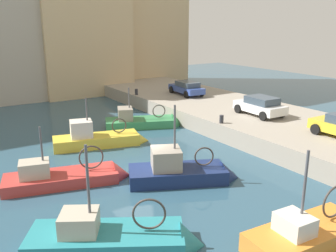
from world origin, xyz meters
The scene contains 12 objects.
water_surface centered at (0.00, 0.00, 0.00)m, with size 80.00×80.00×0.00m, color #2D5166.
quay_wall centered at (11.50, 0.00, 0.60)m, with size 9.00×56.00×1.20m, color #9E9384.
fishing_boat_yellow centered at (0.02, 5.40, 0.16)m, with size 6.41×3.12×3.98m.
fishing_boat_teal centered at (-4.01, -5.47, 0.10)m, with size 6.32×4.78×4.77m.
fishing_boat_orange centered at (2.14, -9.08, 0.09)m, with size 5.63×2.34×4.52m.
fishing_boat_red centered at (-3.61, 0.85, 0.11)m, with size 6.48×3.31×3.88m.
fishing_boat_navy centered at (1.33, -2.07, 0.17)m, with size 5.89×4.09×4.84m.
fishing_boat_green centered at (4.71, 7.77, 0.12)m, with size 6.30×4.09×3.99m.
parked_car_white centered at (11.17, 2.14, 1.91)m, with size 2.16×3.91×1.39m.
parked_car_blue centered at (11.30, 11.44, 1.86)m, with size 2.15×4.19×1.25m.
mooring_bollard_mid centered at (7.35, 2.00, 1.48)m, with size 0.28×0.28×0.55m, color #2D2D33.
mooring_bollard_north centered at (7.35, 14.00, 1.48)m, with size 0.28×0.28×0.55m, color #2D2D33.
Camera 1 is at (-8.78, -16.05, 7.79)m, focal length 39.32 mm.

